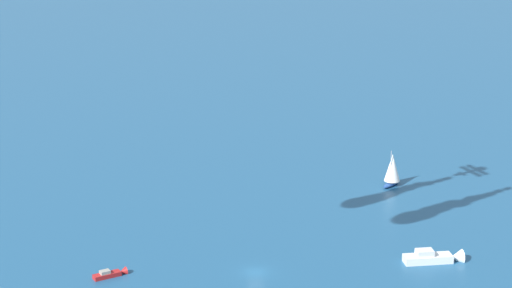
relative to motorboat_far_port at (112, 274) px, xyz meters
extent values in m
plane|color=#1E517A|center=(2.21, 23.67, -0.45)|extent=(2000.00, 2000.00, 0.00)
cube|color=#B21E1E|center=(0.30, -0.74, -0.08)|extent=(3.08, 4.83, 0.74)
cone|color=#B21E1E|center=(-0.75, 1.88, -0.08)|extent=(1.81, 1.64, 1.48)
cube|color=gray|center=(0.42, -1.06, 0.57)|extent=(1.69, 1.94, 0.55)
ellipsoid|color=#23478C|center=(-36.86, 59.00, -0.03)|extent=(5.46, 5.44, 0.84)
cylinder|color=#B2B2B7|center=(-36.54, 58.68, 3.86)|extent=(0.14, 0.14, 6.93)
cone|color=white|center=(-37.08, 59.21, 3.51)|extent=(4.69, 4.69, 5.89)
cube|color=white|center=(2.88, 53.36, 0.22)|extent=(2.82, 8.35, 1.33)
cone|color=white|center=(2.98, 58.44, 0.22)|extent=(2.70, 2.18, 2.66)
cube|color=silver|center=(2.87, 52.74, 1.38)|extent=(2.18, 2.95, 1.00)
camera|label=1|loc=(146.52, 0.33, 65.17)|focal=67.00mm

